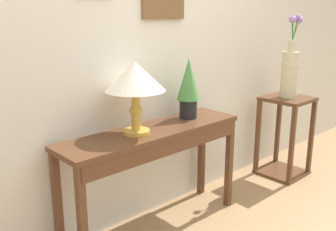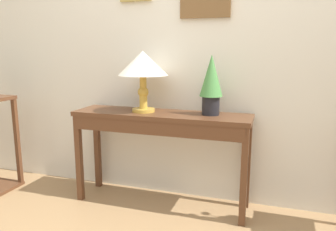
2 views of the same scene
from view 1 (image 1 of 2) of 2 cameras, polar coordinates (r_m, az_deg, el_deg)
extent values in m
cube|color=silver|center=(2.73, -3.67, 13.25)|extent=(9.00, 0.10, 2.80)
cube|color=brown|center=(2.77, -0.65, 16.76)|extent=(0.38, 0.02, 0.25)
cube|color=gray|center=(2.76, -0.58, 16.76)|extent=(0.30, 0.01, 0.20)
cube|color=#56331E|center=(2.55, -2.20, -2.40)|extent=(1.36, 0.35, 0.03)
cube|color=#56331E|center=(2.46, 0.20, -4.71)|extent=(1.29, 0.03, 0.10)
cube|color=#56331E|center=(2.25, -12.62, -15.62)|extent=(0.04, 0.04, 0.70)
cube|color=#56331E|center=(3.03, 9.07, -7.12)|extent=(0.04, 0.04, 0.70)
cube|color=#56331E|center=(2.48, -16.11, -12.86)|extent=(0.04, 0.04, 0.70)
cube|color=#56331E|center=(3.20, 5.01, -5.74)|extent=(0.04, 0.04, 0.70)
cylinder|color=gold|center=(2.45, -4.74, -2.42)|extent=(0.17, 0.17, 0.02)
cylinder|color=gold|center=(2.43, -4.78, -0.70)|extent=(0.06, 0.06, 0.13)
sphere|color=gold|center=(2.42, -4.81, 0.75)|extent=(0.08, 0.08, 0.08)
cylinder|color=gold|center=(2.40, -4.84, 2.22)|extent=(0.05, 0.05, 0.13)
cone|color=beige|center=(2.37, -4.93, 5.85)|extent=(0.38, 0.38, 0.18)
cylinder|color=black|center=(2.80, 3.02, 1.03)|extent=(0.13, 0.13, 0.14)
cone|color=#478442|center=(2.75, 3.09, 5.44)|extent=(0.17, 0.17, 0.30)
cube|color=#56331E|center=(3.63, 17.37, 2.39)|extent=(0.39, 0.39, 0.03)
cube|color=#56331E|center=(3.84, 16.53, -8.07)|extent=(0.39, 0.39, 0.03)
cube|color=#56331E|center=(3.49, 17.94, -4.25)|extent=(0.04, 0.03, 0.69)
cube|color=#56331E|center=(3.79, 20.56, -2.97)|extent=(0.04, 0.03, 0.69)
cube|color=#56331E|center=(3.66, 13.19, -3.00)|extent=(0.04, 0.04, 0.69)
cube|color=#56331E|center=(3.95, 16.06, -1.88)|extent=(0.04, 0.04, 0.69)
cylinder|color=beige|center=(3.59, 17.65, 5.79)|extent=(0.15, 0.15, 0.41)
sphere|color=beige|center=(3.58, 17.76, 7.20)|extent=(0.16, 0.16, 0.16)
cylinder|color=beige|center=(3.56, 17.98, 9.83)|extent=(0.07, 0.07, 0.10)
cylinder|color=#387A38|center=(3.56, 18.01, 12.05)|extent=(0.03, 0.04, 0.17)
sphere|color=#996BC1|center=(3.57, 17.97, 13.46)|extent=(0.05, 0.05, 0.05)
cylinder|color=#387A38|center=(3.54, 18.49, 11.97)|extent=(0.02, 0.05, 0.17)
sphere|color=#996BC1|center=(3.53, 18.94, 13.30)|extent=(0.06, 0.06, 0.06)
cylinder|color=#387A38|center=(3.51, 18.09, 12.01)|extent=(0.08, 0.04, 0.18)
sphere|color=#996BC1|center=(3.47, 18.13, 13.42)|extent=(0.06, 0.06, 0.06)
cylinder|color=#387A38|center=(3.53, 18.41, 12.18)|extent=(0.04, 0.06, 0.20)
sphere|color=#996BC1|center=(3.50, 18.79, 13.75)|extent=(0.04, 0.04, 0.04)
camera|label=2|loc=(2.46, 57.29, 1.33)|focal=35.07mm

